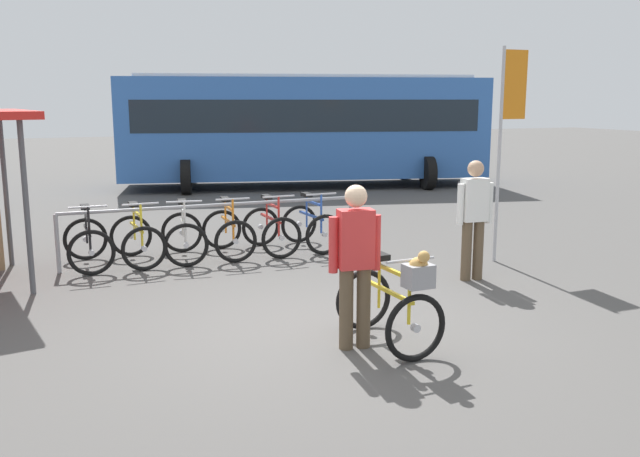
% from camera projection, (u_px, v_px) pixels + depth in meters
% --- Properties ---
extents(ground_plane, '(80.00, 80.00, 0.00)m').
position_uv_depth(ground_plane, '(315.00, 328.00, 7.39)').
color(ground_plane, '#514F4C').
extents(bike_rack_rail, '(4.61, 0.11, 0.88)m').
position_uv_depth(bike_rack_rail, '(215.00, 215.00, 10.42)').
color(bike_rack_rail, '#99999E').
rests_on(bike_rack_rail, ground).
extents(racked_bike_black, '(0.68, 1.11, 0.97)m').
position_uv_depth(racked_bike_black, '(88.00, 243.00, 9.98)').
color(racked_bike_black, black).
rests_on(racked_bike_black, ground).
extents(racked_bike_yellow, '(0.73, 1.15, 0.98)m').
position_uv_depth(racked_bike_yellow, '(137.00, 240.00, 10.23)').
color(racked_bike_yellow, black).
rests_on(racked_bike_yellow, ground).
extents(racked_bike_white, '(0.79, 1.16, 0.97)m').
position_uv_depth(racked_bike_white, '(184.00, 236.00, 10.48)').
color(racked_bike_white, black).
rests_on(racked_bike_white, ground).
extents(racked_bike_orange, '(0.71, 1.14, 0.98)m').
position_uv_depth(racked_bike_orange, '(228.00, 233.00, 10.74)').
color(racked_bike_orange, black).
rests_on(racked_bike_orange, ground).
extents(racked_bike_red, '(0.68, 1.12, 0.97)m').
position_uv_depth(racked_bike_red, '(271.00, 230.00, 10.99)').
color(racked_bike_red, black).
rests_on(racked_bike_red, ground).
extents(racked_bike_blue, '(0.72, 1.15, 0.98)m').
position_uv_depth(racked_bike_blue, '(311.00, 227.00, 11.24)').
color(racked_bike_blue, black).
rests_on(racked_bike_blue, ground).
extents(featured_bicycle, '(0.71, 1.22, 1.09)m').
position_uv_depth(featured_bicycle, '(395.00, 301.00, 6.72)').
color(featured_bicycle, black).
rests_on(featured_bicycle, ground).
extents(person_with_featured_bike, '(0.53, 0.24, 1.64)m').
position_uv_depth(person_with_featured_bike, '(355.00, 259.00, 6.65)').
color(person_with_featured_bike, brown).
rests_on(person_with_featured_bike, ground).
extents(pedestrian_with_backpack, '(0.53, 0.35, 1.64)m').
position_uv_depth(pedestrian_with_backpack, '(473.00, 212.00, 9.22)').
color(pedestrian_with_backpack, brown).
rests_on(pedestrian_with_backpack, ground).
extents(bus_distant, '(10.31, 4.89, 3.08)m').
position_uv_depth(bus_distant, '(304.00, 124.00, 19.08)').
color(bus_distant, '#3366B7').
rests_on(bus_distant, ground).
extents(banner_flag, '(0.44, 0.05, 3.20)m').
position_uv_depth(banner_flag, '(509.00, 114.00, 10.07)').
color(banner_flag, '#B2B2B7').
rests_on(banner_flag, ground).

